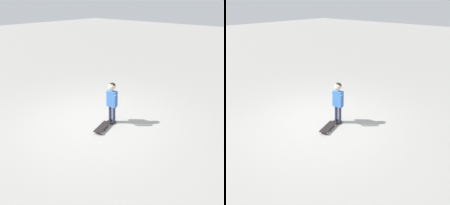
# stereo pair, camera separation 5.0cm
# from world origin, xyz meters

# --- Properties ---
(ground_plane) EXTENTS (50.00, 50.00, 0.00)m
(ground_plane) POSITION_xyz_m (0.00, 0.00, 0.00)
(ground_plane) COLOR gray
(child_person) EXTENTS (0.39, 0.21, 1.06)m
(child_person) POSITION_xyz_m (-0.34, -0.27, 0.66)
(child_person) COLOR #2D3351
(child_person) RESTS_ON ground
(skateboard) EXTENTS (0.34, 0.60, 0.07)m
(skateboard) POSITION_xyz_m (-0.40, 0.15, 0.06)
(skateboard) COLOR black
(skateboard) RESTS_ON ground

